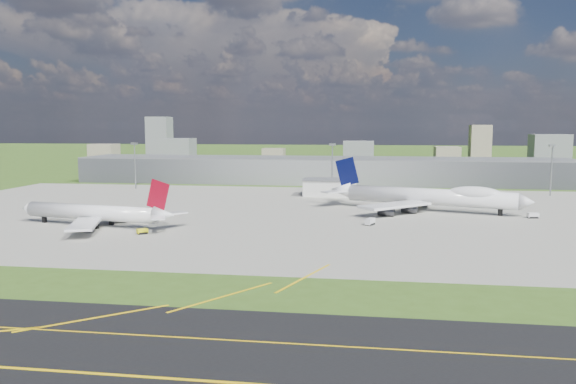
# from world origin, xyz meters

# --- Properties ---
(ground) EXTENTS (1400.00, 1400.00, 0.00)m
(ground) POSITION_xyz_m (0.00, 150.00, 0.00)
(ground) COLOR #39591B
(ground) RESTS_ON ground
(taxiway) EXTENTS (1400.00, 60.00, 0.06)m
(taxiway) POSITION_xyz_m (0.00, -110.00, 0.03)
(taxiway) COLOR black
(taxiway) RESTS_ON ground
(apron) EXTENTS (360.00, 190.00, 0.08)m
(apron) POSITION_xyz_m (10.00, 40.00, 0.04)
(apron) COLOR gray
(apron) RESTS_ON ground
(terminal) EXTENTS (300.00, 42.00, 15.00)m
(terminal) POSITION_xyz_m (0.00, 165.00, 7.50)
(terminal) COLOR slate
(terminal) RESTS_ON ground
(ops_building) EXTENTS (26.00, 16.00, 8.00)m
(ops_building) POSITION_xyz_m (10.00, 100.00, 4.00)
(ops_building) COLOR silver
(ops_building) RESTS_ON ground
(mast_west) EXTENTS (3.50, 2.00, 25.90)m
(mast_west) POSITION_xyz_m (-100.00, 115.00, 17.71)
(mast_west) COLOR gray
(mast_west) RESTS_ON ground
(mast_center) EXTENTS (3.50, 2.00, 25.90)m
(mast_center) POSITION_xyz_m (10.00, 115.00, 17.71)
(mast_center) COLOR gray
(mast_center) RESTS_ON ground
(mast_east) EXTENTS (3.50, 2.00, 25.90)m
(mast_east) POSITION_xyz_m (120.00, 115.00, 17.71)
(mast_east) COLOR gray
(mast_east) RESTS_ON ground
(airliner_red_twin) EXTENTS (63.80, 49.09, 17.60)m
(airliner_red_twin) POSITION_xyz_m (-64.91, 0.88, 4.69)
(airliner_red_twin) COLOR white
(airliner_red_twin) RESTS_ON ground
(airliner_blue_quad) EXTENTS (81.38, 62.41, 21.78)m
(airliner_blue_quad) POSITION_xyz_m (54.22, 53.90, 6.05)
(airliner_blue_quad) COLOR white
(airliner_blue_quad) RESTS_ON ground
(tug_yellow) EXTENTS (3.89, 3.80, 1.73)m
(tug_yellow) POSITION_xyz_m (-43.59, -10.23, 0.91)
(tug_yellow) COLOR yellow
(tug_yellow) RESTS_ON ground
(van_white_near) EXTENTS (3.82, 5.14, 2.42)m
(van_white_near) POSITION_xyz_m (30.06, 17.17, 1.23)
(van_white_near) COLOR silver
(van_white_near) RESTS_ON ground
(van_white_far) EXTENTS (4.39, 2.60, 2.18)m
(van_white_far) POSITION_xyz_m (91.69, 41.14, 1.11)
(van_white_far) COLOR silver
(van_white_far) RESTS_ON ground
(bldg_far_w) EXTENTS (24.00, 20.00, 18.00)m
(bldg_far_w) POSITION_xyz_m (-220.00, 320.00, 9.00)
(bldg_far_w) COLOR gray
(bldg_far_w) RESTS_ON ground
(bldg_w) EXTENTS (28.00, 22.00, 24.00)m
(bldg_w) POSITION_xyz_m (-140.00, 300.00, 12.00)
(bldg_w) COLOR slate
(bldg_w) RESTS_ON ground
(bldg_cw) EXTENTS (20.00, 18.00, 14.00)m
(bldg_cw) POSITION_xyz_m (-60.00, 340.00, 7.00)
(bldg_cw) COLOR gray
(bldg_cw) RESTS_ON ground
(bldg_c) EXTENTS (26.00, 20.00, 22.00)m
(bldg_c) POSITION_xyz_m (20.00, 310.00, 11.00)
(bldg_c) COLOR slate
(bldg_c) RESTS_ON ground
(bldg_ce) EXTENTS (22.00, 24.00, 16.00)m
(bldg_ce) POSITION_xyz_m (100.00, 350.00, 8.00)
(bldg_ce) COLOR gray
(bldg_ce) RESTS_ON ground
(bldg_e) EXTENTS (30.00, 22.00, 28.00)m
(bldg_e) POSITION_xyz_m (180.00, 320.00, 14.00)
(bldg_e) COLOR slate
(bldg_e) RESTS_ON ground
(bldg_tall_w) EXTENTS (22.00, 20.00, 44.00)m
(bldg_tall_w) POSITION_xyz_m (-180.00, 360.00, 22.00)
(bldg_tall_w) COLOR slate
(bldg_tall_w) RESTS_ON ground
(bldg_tall_e) EXTENTS (20.00, 18.00, 36.00)m
(bldg_tall_e) POSITION_xyz_m (140.00, 410.00, 18.00)
(bldg_tall_e) COLOR gray
(bldg_tall_e) RESTS_ON ground
(tree_far_w) EXTENTS (7.20, 7.20, 8.80)m
(tree_far_w) POSITION_xyz_m (-200.00, 270.00, 5.18)
(tree_far_w) COLOR #382314
(tree_far_w) RESTS_ON ground
(tree_w) EXTENTS (6.75, 6.75, 8.25)m
(tree_w) POSITION_xyz_m (-110.00, 265.00, 4.86)
(tree_w) COLOR #382314
(tree_w) RESTS_ON ground
(tree_c) EXTENTS (8.10, 8.10, 9.90)m
(tree_c) POSITION_xyz_m (-20.00, 280.00, 5.84)
(tree_c) COLOR #382314
(tree_c) RESTS_ON ground
(tree_e) EXTENTS (7.65, 7.65, 9.35)m
(tree_e) POSITION_xyz_m (70.00, 275.00, 5.51)
(tree_e) COLOR #382314
(tree_e) RESTS_ON ground
(tree_far_e) EXTENTS (6.30, 6.30, 7.70)m
(tree_far_e) POSITION_xyz_m (160.00, 285.00, 4.53)
(tree_far_e) COLOR #382314
(tree_far_e) RESTS_ON ground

